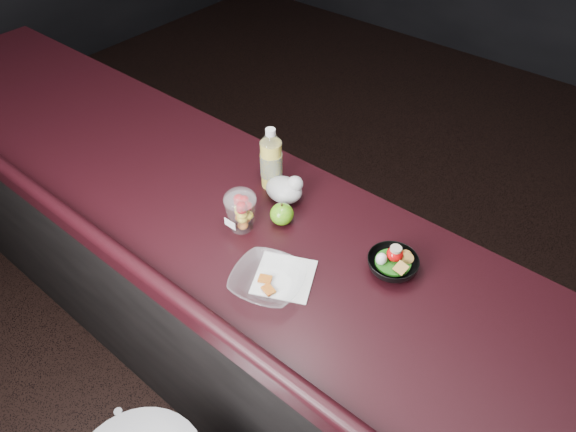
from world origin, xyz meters
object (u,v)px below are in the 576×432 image
at_px(takeout_bowl, 268,281).
at_px(fruit_cup, 241,210).
at_px(lemonade_bottle, 271,163).
at_px(snack_bowl, 392,263).
at_px(green_apple, 282,214).

bearing_deg(takeout_bowl, fruit_cup, 149.37).
xyz_separation_m(lemonade_bottle, fruit_cup, (0.06, -0.21, -0.02)).
distance_m(snack_bowl, takeout_bowl, 0.35).
height_order(fruit_cup, takeout_bowl, fruit_cup).
height_order(fruit_cup, snack_bowl, fruit_cup).
xyz_separation_m(green_apple, snack_bowl, (0.37, 0.05, -0.01)).
bearing_deg(lemonade_bottle, snack_bowl, -8.29).
height_order(snack_bowl, takeout_bowl, snack_bowl).
height_order(lemonade_bottle, green_apple, lemonade_bottle).
distance_m(fruit_cup, takeout_bowl, 0.26).
relative_size(lemonade_bottle, green_apple, 2.88).
distance_m(lemonade_bottle, fruit_cup, 0.22).
relative_size(lemonade_bottle, takeout_bowl, 0.92).
xyz_separation_m(fruit_cup, green_apple, (0.08, 0.09, -0.04)).
height_order(green_apple, snack_bowl, snack_bowl).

